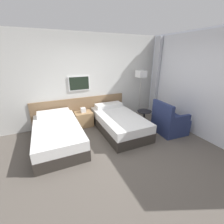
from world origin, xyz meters
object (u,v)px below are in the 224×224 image
(bed_near_window, at_px, (118,122))
(floor_lamp, at_px, (141,77))
(armchair, at_px, (169,123))
(side_table, at_px, (144,116))
(nightstand, at_px, (84,119))
(bed_near_door, at_px, (58,134))

(bed_near_window, bearing_deg, floor_lamp, 29.79)
(armchair, bearing_deg, side_table, 37.32)
(floor_lamp, bearing_deg, nightstand, 178.14)
(side_table, height_order, armchair, armchair)
(floor_lamp, distance_m, armchair, 1.74)
(bed_near_window, xyz_separation_m, side_table, (0.84, -0.08, 0.10))
(nightstand, relative_size, side_table, 1.17)
(nightstand, bearing_deg, floor_lamp, -1.86)
(bed_near_door, relative_size, nightstand, 3.34)
(bed_near_window, relative_size, floor_lamp, 1.22)
(bed_near_door, height_order, side_table, bed_near_door)
(floor_lamp, relative_size, armchair, 1.76)
(floor_lamp, distance_m, side_table, 1.31)
(bed_near_door, relative_size, bed_near_window, 1.00)
(armchair, bearing_deg, bed_near_window, 64.38)
(side_table, relative_size, armchair, 0.55)
(bed_near_door, xyz_separation_m, floor_lamp, (2.83, 0.66, 1.14))
(nightstand, distance_m, side_table, 1.86)
(bed_near_door, relative_size, armchair, 2.15)
(bed_near_door, xyz_separation_m, bed_near_window, (1.68, 0.00, 0.00))
(armchair, bearing_deg, nightstand, 59.37)
(nightstand, distance_m, floor_lamp, 2.30)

